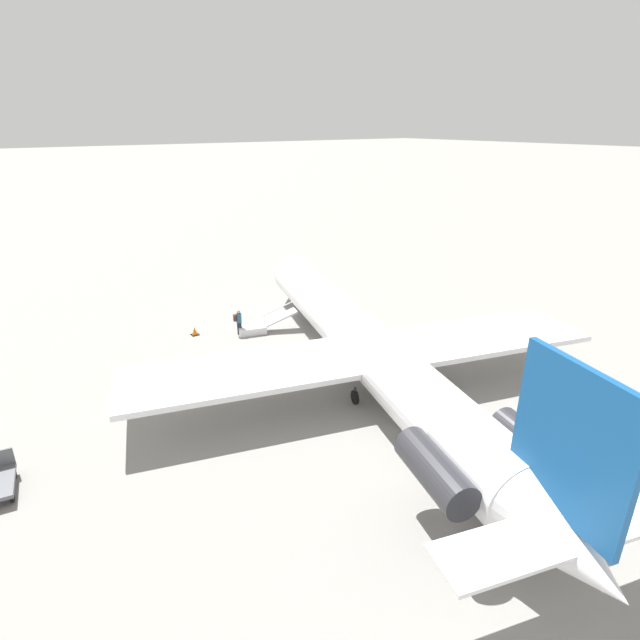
{
  "coord_description": "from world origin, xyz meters",
  "views": [
    {
      "loc": [
        -18.99,
        16.21,
        13.34
      ],
      "look_at": [
        4.07,
        -0.29,
        2.01
      ],
      "focal_mm": 28.0,
      "sensor_mm": 36.0,
      "label": 1
    }
  ],
  "objects": [
    {
      "name": "boarding_stairs",
      "position": [
        8.77,
        1.52,
        0.39
      ],
      "size": [
        2.11,
        4.14,
        1.82
      ],
      "rotation": [
        0.0,
        0.0,
        -1.86
      ],
      "color": "silver",
      "rests_on": "ground"
    },
    {
      "name": "airplane_main",
      "position": [
        -1.0,
        0.3,
        2.26
      ],
      "size": [
        32.82,
        25.42,
        7.55
      ],
      "rotation": [
        0.0,
        0.0,
        -0.29
      ],
      "color": "white",
      "rests_on": "ground"
    },
    {
      "name": "ground_plane",
      "position": [
        0.0,
        0.0,
        0.0
      ],
      "size": [
        600.0,
        600.0,
        0.0
      ],
      "primitive_type": "plane",
      "color": "gray"
    },
    {
      "name": "passenger",
      "position": [
        9.22,
        2.71,
        1.0
      ],
      "size": [
        0.42,
        0.57,
        1.74
      ],
      "rotation": [
        0.0,
        0.0,
        -1.86
      ],
      "color": "#23232D",
      "rests_on": "ground"
    },
    {
      "name": "traffic_cone_near_stairs",
      "position": [
        10.86,
        5.18,
        0.25
      ],
      "size": [
        0.5,
        0.5,
        0.55
      ],
      "color": "black",
      "rests_on": "ground"
    }
  ]
}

